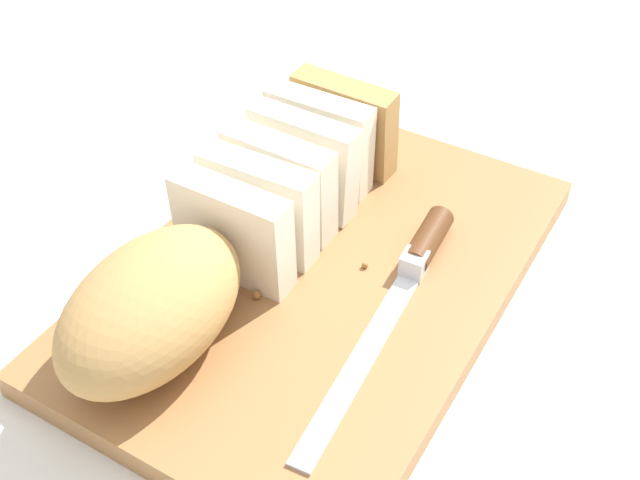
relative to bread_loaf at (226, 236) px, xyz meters
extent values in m
plane|color=silver|center=(0.04, -0.06, -0.07)|extent=(3.00, 3.00, 0.00)
cube|color=#9E6B3D|center=(0.04, -0.06, -0.05)|extent=(0.44, 0.31, 0.02)
ellipsoid|color=tan|center=(-0.09, 0.00, 0.00)|extent=(0.17, 0.11, 0.09)
cube|color=#F2E8CC|center=(0.01, 0.00, 0.00)|extent=(0.03, 0.10, 0.09)
cube|color=#F2E8CC|center=(0.04, 0.00, 0.00)|extent=(0.03, 0.10, 0.09)
cube|color=#F2E8CC|center=(0.08, 0.00, 0.00)|extent=(0.04, 0.10, 0.09)
cube|color=#F2E8CC|center=(0.11, -0.01, 0.00)|extent=(0.04, 0.10, 0.09)
cube|color=#F2E8CC|center=(0.15, 0.00, 0.00)|extent=(0.03, 0.10, 0.09)
cube|color=tan|center=(0.18, -0.01, 0.00)|extent=(0.04, 0.10, 0.09)
cube|color=silver|center=(-0.03, -0.13, -0.04)|extent=(0.20, 0.02, 0.00)
cylinder|color=#593319|center=(0.11, -0.13, -0.03)|extent=(0.07, 0.02, 0.02)
cube|color=silver|center=(0.07, -0.13, -0.03)|extent=(0.02, 0.02, 0.02)
sphere|color=#996633|center=(-0.01, -0.03, -0.04)|extent=(0.01, 0.01, 0.01)
sphere|color=#996633|center=(0.06, -0.09, -0.04)|extent=(0.01, 0.01, 0.01)
sphere|color=#996633|center=(0.07, -0.01, -0.04)|extent=(0.01, 0.01, 0.01)
camera|label=1|loc=(-0.38, -0.28, 0.41)|focal=45.13mm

